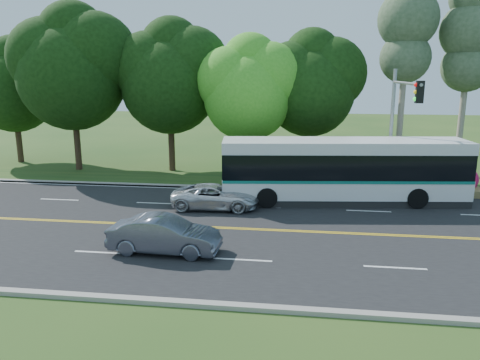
# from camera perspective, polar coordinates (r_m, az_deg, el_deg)

# --- Properties ---
(ground) EXTENTS (120.00, 120.00, 0.00)m
(ground) POSITION_cam_1_polar(r_m,az_deg,el_deg) (20.87, 2.91, -6.11)
(ground) COLOR #234617
(ground) RESTS_ON ground
(road) EXTENTS (60.00, 14.00, 0.02)m
(road) POSITION_cam_1_polar(r_m,az_deg,el_deg) (20.86, 2.91, -6.08)
(road) COLOR black
(road) RESTS_ON ground
(curb_north) EXTENTS (60.00, 0.30, 0.15)m
(curb_north) POSITION_cam_1_polar(r_m,az_deg,el_deg) (27.69, 4.12, -1.11)
(curb_north) COLOR gray
(curb_north) RESTS_ON ground
(curb_south) EXTENTS (60.00, 0.30, 0.15)m
(curb_south) POSITION_cam_1_polar(r_m,az_deg,el_deg) (14.30, 0.49, -15.22)
(curb_south) COLOR gray
(curb_south) RESTS_ON ground
(grass_verge) EXTENTS (60.00, 4.00, 0.10)m
(grass_verge) POSITION_cam_1_polar(r_m,az_deg,el_deg) (29.49, 4.34, -0.28)
(grass_verge) COLOR #234617
(grass_verge) RESTS_ON ground
(lane_markings) EXTENTS (57.60, 13.82, 0.00)m
(lane_markings) POSITION_cam_1_polar(r_m,az_deg,el_deg) (20.87, 2.65, -6.04)
(lane_markings) COLOR gold
(lane_markings) RESTS_ON road
(tree_row) EXTENTS (44.70, 9.10, 13.84)m
(tree_row) POSITION_cam_1_polar(r_m,az_deg,el_deg) (32.47, -4.48, 12.84)
(tree_row) COLOR #322316
(tree_row) RESTS_ON ground
(bougainvillea_hedge) EXTENTS (9.50, 2.25, 1.50)m
(bougainvillea_hedge) POSITION_cam_1_polar(r_m,az_deg,el_deg) (29.03, 18.56, 0.20)
(bougainvillea_hedge) COLOR #A80E35
(bougainvillea_hedge) RESTS_ON ground
(traffic_signal) EXTENTS (0.42, 6.10, 7.00)m
(traffic_signal) POSITION_cam_1_polar(r_m,az_deg,el_deg) (25.63, 18.82, 7.52)
(traffic_signal) COLOR gray
(traffic_signal) RESTS_ON ground
(transit_bus) EXTENTS (13.00, 4.23, 3.34)m
(transit_bus) POSITION_cam_1_polar(r_m,az_deg,el_deg) (25.44, 12.42, 1.04)
(transit_bus) COLOR silver
(transit_bus) RESTS_ON road
(sedan) EXTENTS (4.34, 1.65, 1.41)m
(sedan) POSITION_cam_1_polar(r_m,az_deg,el_deg) (18.33, -9.18, -6.62)
(sedan) COLOR slate
(sedan) RESTS_ON road
(suv) EXTENTS (4.50, 2.20, 1.23)m
(suv) POSITION_cam_1_polar(r_m,az_deg,el_deg) (23.87, -3.03, -2.03)
(suv) COLOR silver
(suv) RESTS_ON road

